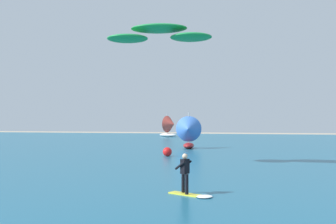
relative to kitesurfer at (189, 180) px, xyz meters
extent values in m
cube|color=#1E607F|center=(-1.88, 33.65, -0.65)|extent=(160.00, 90.00, 0.10)
cube|color=yellow|center=(-0.17, 0.08, -0.58)|extent=(1.45, 1.00, 0.05)
cylinder|color=black|center=(-0.06, -0.10, -0.15)|extent=(0.14, 0.14, 0.80)
cylinder|color=black|center=(-0.28, 0.27, -0.15)|extent=(0.14, 0.14, 0.80)
cube|color=black|center=(-0.17, 0.08, 0.55)|extent=(0.35, 0.42, 0.60)
sphere|color=beige|center=(-0.17, 0.08, 0.96)|extent=(0.22, 0.22, 0.22)
cylinder|color=black|center=(-0.34, -0.08, 0.60)|extent=(0.49, 0.30, 0.39)
cylinder|color=black|center=(-0.15, 0.31, 0.60)|extent=(0.49, 0.30, 0.39)
ellipsoid|color=white|center=(0.69, -0.32, -0.56)|extent=(0.84, 0.89, 0.08)
ellipsoid|color=#198C3F|center=(-3.81, 9.64, 8.66)|extent=(4.10, 2.79, 0.45)
ellipsoid|color=#198C3F|center=(-5.95, 9.35, 8.03)|extent=(3.09, 2.65, 0.45)
ellipsoid|color=#198C3F|center=(-1.67, 9.94, 8.03)|extent=(3.09, 2.65, 0.45)
ellipsoid|color=silver|center=(-14.69, 57.44, -0.24)|extent=(4.08, 2.75, 0.73)
cylinder|color=silver|center=(-14.85, 57.51, 2.06)|extent=(0.12, 0.12, 3.87)
cone|color=#D84C3F|center=(-14.08, 57.17, 1.87)|extent=(2.84, 3.66, 3.25)
ellipsoid|color=maroon|center=(-4.94, 26.78, -0.29)|extent=(1.56, 3.50, 0.64)
cylinder|color=silver|center=(-4.96, 26.94, 1.73)|extent=(0.11, 0.11, 3.39)
cone|color=#3F72CC|center=(-4.87, 26.20, 1.56)|extent=(3.00, 1.81, 2.85)
sphere|color=red|center=(-4.94, 16.72, -0.21)|extent=(0.78, 0.78, 0.78)
camera|label=1|loc=(2.85, -15.47, 2.38)|focal=41.36mm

